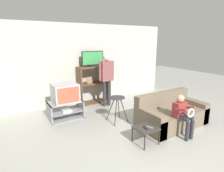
% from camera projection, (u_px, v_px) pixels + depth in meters
% --- Properties ---
extents(ground_plane, '(18.00, 18.00, 0.00)m').
position_uv_depth(ground_plane, '(172.00, 156.00, 3.47)').
color(ground_plane, '#ADADA3').
extents(wall_back, '(6.40, 0.06, 2.60)m').
position_uv_depth(wall_back, '(86.00, 64.00, 6.29)').
color(wall_back, beige).
rests_on(wall_back, ground_plane).
extents(tv_stand, '(0.89, 0.56, 0.47)m').
position_uv_depth(tv_stand, '(65.00, 110.00, 5.09)').
color(tv_stand, '#939399').
rests_on(tv_stand, ground_plane).
extents(television_main, '(0.65, 0.57, 0.48)m').
position_uv_depth(television_main, '(65.00, 93.00, 5.00)').
color(television_main, '#B2B2B7').
rests_on(television_main, tv_stand).
extents(media_shelf, '(1.07, 0.44, 1.24)m').
position_uv_depth(media_shelf, '(94.00, 84.00, 6.28)').
color(media_shelf, brown).
rests_on(media_shelf, ground_plane).
extents(television_flat, '(0.76, 0.20, 0.50)m').
position_uv_depth(television_flat, '(93.00, 59.00, 6.07)').
color(television_flat, black).
rests_on(television_flat, media_shelf).
extents(folding_stool, '(0.44, 0.44, 0.67)m').
position_uv_depth(folding_stool, '(117.00, 101.00, 4.80)').
color(folding_stool, black).
rests_on(folding_stool, ground_plane).
extents(snack_table, '(0.44, 0.44, 0.35)m').
position_uv_depth(snack_table, '(146.00, 130.00, 3.82)').
color(snack_table, '#38332D').
rests_on(snack_table, ground_plane).
extents(remote_control_black, '(0.07, 0.15, 0.02)m').
position_uv_depth(remote_control_black, '(146.00, 128.00, 3.78)').
color(remote_control_black, '#232328').
rests_on(remote_control_black, snack_table).
extents(remote_control_white, '(0.08, 0.15, 0.02)m').
position_uv_depth(remote_control_white, '(150.00, 127.00, 3.81)').
color(remote_control_white, gray).
rests_on(remote_control_white, snack_table).
extents(couch, '(1.74, 0.90, 0.78)m').
position_uv_depth(couch, '(171.00, 114.00, 4.69)').
color(couch, '#756651').
rests_on(couch, ground_plane).
extents(person_standing_adult, '(0.53, 0.20, 1.65)m').
position_uv_depth(person_standing_adult, '(107.00, 75.00, 5.88)').
color(person_standing_adult, '#2D2D33').
rests_on(person_standing_adult, ground_plane).
extents(person_seated_child, '(0.33, 0.43, 0.93)m').
position_uv_depth(person_seated_child, '(183.00, 112.00, 4.07)').
color(person_seated_child, '#2D2D38').
rests_on(person_seated_child, ground_plane).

